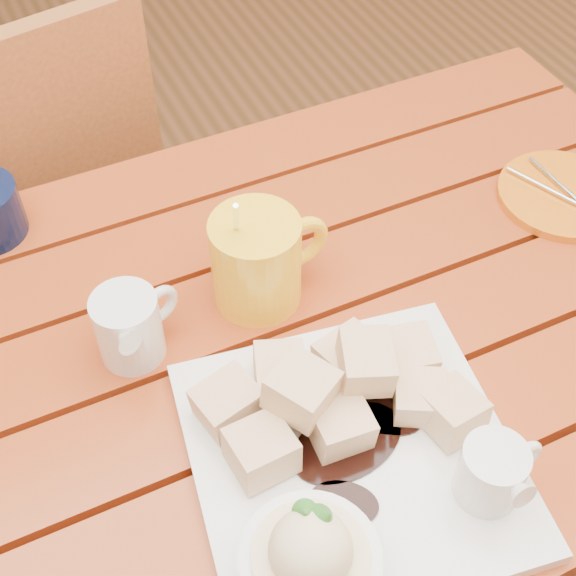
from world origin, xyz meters
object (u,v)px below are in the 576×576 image
orange_saucer (564,195)px  chair_far (17,237)px  coffee_mug_right (259,259)px  table (267,442)px  dessert_plate (347,466)px

orange_saucer → chair_far: size_ratio=0.17×
coffee_mug_right → chair_far: (-0.22, 0.47, -0.29)m
coffee_mug_right → table: bearing=-117.3°
dessert_plate → coffee_mug_right: coffee_mug_right is taller
coffee_mug_right → orange_saucer: coffee_mug_right is taller
table → chair_far: size_ratio=1.31×
table → dessert_plate: (0.02, -0.13, 0.14)m
dessert_plate → coffee_mug_right: size_ratio=2.06×
table → orange_saucer: bearing=12.2°
dessert_plate → coffee_mug_right: bearing=84.4°
dessert_plate → orange_saucer: bearing=28.0°
chair_far → table: bearing=96.2°
dessert_plate → chair_far: size_ratio=0.36×
table → orange_saucer: 0.47m
table → chair_far: (-0.18, 0.58, -0.13)m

